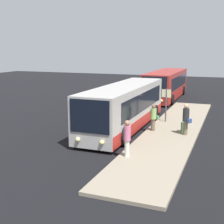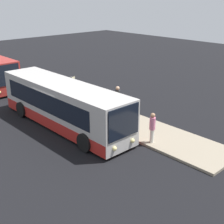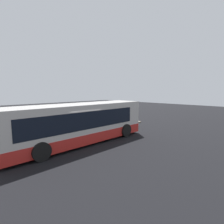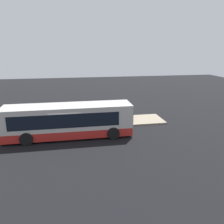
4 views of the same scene
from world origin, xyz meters
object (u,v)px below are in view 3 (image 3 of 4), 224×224
at_px(passenger_with_bags, 114,116).
at_px(suitcase, 56,128).
at_px(sign_post, 36,121).
at_px(bus_lead, 79,124).
at_px(passenger_waiting, 61,119).
at_px(passenger_boarding, 70,124).

bearing_deg(passenger_with_bags, suitcase, -14.24).
bearing_deg(passenger_with_bags, sign_post, 2.61).
distance_m(bus_lead, passenger_waiting, 4.13).
bearing_deg(sign_post, passenger_waiting, 31.31).
relative_size(passenger_boarding, suitcase, 1.88).
bearing_deg(sign_post, passenger_with_bags, -1.63).
bearing_deg(passenger_with_bags, passenger_boarding, 4.14).
relative_size(passenger_boarding, sign_post, 0.71).
xyz_separation_m(passenger_boarding, suitcase, (-0.34, 1.80, -0.56)).
xyz_separation_m(passenger_boarding, passenger_waiting, (0.25, 2.00, 0.13)).
bearing_deg(sign_post, suitcase, 34.03).
height_order(bus_lead, passenger_waiting, bus_lead).
relative_size(bus_lead, passenger_waiting, 5.86).
relative_size(passenger_boarding, passenger_with_bags, 0.93).
relative_size(passenger_waiting, suitcase, 2.12).
height_order(bus_lead, suitcase, bus_lead).
xyz_separation_m(passenger_boarding, sign_post, (-2.69, 0.21, 0.58)).
bearing_deg(bus_lead, suitcase, 86.78).
distance_m(passenger_boarding, sign_post, 2.76).
xyz_separation_m(passenger_boarding, passenger_with_bags, (5.08, -0.01, 0.09)).
bearing_deg(passenger_boarding, passenger_with_bags, -54.22).
height_order(passenger_with_bags, suitcase, passenger_with_bags).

